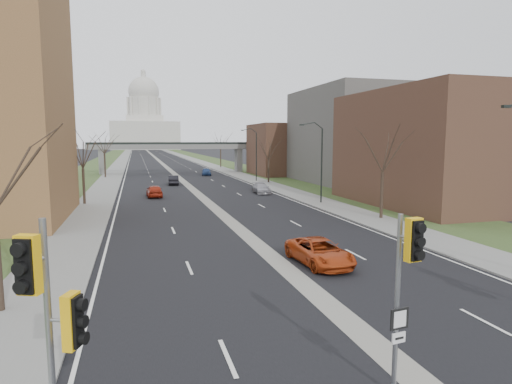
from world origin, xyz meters
name	(u,v)px	position (x,y,z in m)	size (l,w,h in m)	color
ground	(402,368)	(0.00, 0.00, 0.00)	(700.00, 700.00, 0.00)	black
road_surface	(157,159)	(0.00, 150.00, 0.01)	(20.00, 600.00, 0.01)	black
median_strip	(157,159)	(0.00, 150.00, 0.00)	(1.20, 600.00, 0.02)	gray
sidewalk_right	(190,158)	(12.00, 150.00, 0.06)	(4.00, 600.00, 0.12)	gray
sidewalk_left	(123,159)	(-12.00, 150.00, 0.06)	(4.00, 600.00, 0.12)	gray
grass_verge_right	(206,158)	(18.00, 150.00, 0.05)	(8.00, 600.00, 0.10)	#293B1B
grass_verge_left	(105,159)	(-18.00, 150.00, 0.05)	(8.00, 600.00, 0.10)	#293B1B
commercial_block_near	(443,148)	(24.00, 28.00, 6.00)	(16.00, 20.00, 12.00)	#513725
commercial_block_mid	(362,136)	(28.00, 52.00, 7.50)	(18.00, 22.00, 15.00)	#5B5853
commercial_block_far	(289,150)	(22.00, 70.00, 5.00)	(14.00, 14.00, 10.00)	#513725
pedestrian_bridge	(173,150)	(0.00, 80.00, 4.84)	(34.00, 3.00, 6.45)	slate
capitol	(145,124)	(0.00, 320.00, 18.60)	(48.00, 42.00, 55.75)	silver
streetlight_mid	(315,139)	(10.99, 32.00, 6.95)	(2.61, 0.20, 8.70)	black
streetlight_far	(252,140)	(10.99, 58.00, 6.95)	(2.61, 0.20, 8.70)	black
tree_left_b	(82,146)	(-13.00, 38.00, 6.23)	(6.75, 6.75, 8.81)	#382B21
tree_left_c	(104,139)	(-13.00, 72.00, 7.04)	(7.65, 7.65, 9.99)	#382B21
tree_right_a	(384,143)	(13.00, 22.00, 6.64)	(7.20, 7.20, 9.40)	#382B21
tree_right_b	(269,147)	(13.00, 55.00, 5.82)	(6.30, 6.30, 8.22)	#382B21
tree_right_c	(220,139)	(13.00, 95.00, 7.04)	(7.65, 7.65, 9.99)	#382B21
signal_pole_left	(51,309)	(-9.37, -1.48, 3.49)	(1.22, 0.89, 5.33)	gray
signal_pole_median	(406,274)	(-1.02, -1.42, 3.48)	(0.58, 0.83, 5.00)	gray
car_left_near	(154,191)	(-5.51, 42.34, 0.75)	(1.77, 4.41, 1.50)	#9C2511
car_left_far	(173,180)	(-2.00, 56.56, 0.73)	(1.53, 4.40, 1.45)	black
car_right_near	(320,252)	(2.11, 10.80, 0.70)	(2.34, 5.07, 1.41)	#AC3912
car_right_mid	(261,188)	(8.03, 42.28, 0.65)	(1.83, 4.50, 1.30)	gray
car_right_far	(206,172)	(5.72, 72.47, 0.73)	(1.73, 4.29, 1.46)	navy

